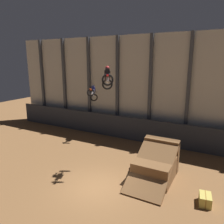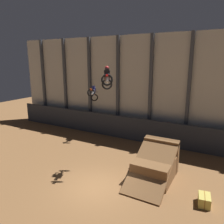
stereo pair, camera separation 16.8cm
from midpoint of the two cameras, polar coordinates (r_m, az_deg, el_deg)
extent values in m
plane|color=brown|center=(14.02, -3.93, -18.96)|extent=(60.00, 60.00, 0.00)
cube|color=beige|center=(20.67, 10.41, 5.97)|extent=(32.00, 0.12, 9.80)
cube|color=#3D424C|center=(27.89, -17.25, 7.47)|extent=(0.28, 0.28, 9.80)
cube|color=#3D424C|center=(25.58, -11.94, 7.30)|extent=(0.28, 0.28, 9.80)
cube|color=#3D424C|center=(23.52, -5.63, 7.00)|extent=(0.28, 0.28, 9.80)
cube|color=#3D424C|center=(21.79, 1.76, 6.56)|extent=(0.28, 0.28, 9.80)
cube|color=#3D424C|center=(20.48, 10.23, 5.91)|extent=(0.28, 0.28, 9.80)
cube|color=#3D424C|center=(19.67, 19.61, 5.04)|extent=(0.28, 0.28, 9.80)
cube|color=#2D333D|center=(20.51, 9.00, -4.91)|extent=(31.36, 0.20, 2.22)
cube|color=brown|center=(14.94, 11.48, -14.09)|extent=(2.33, 2.96, 1.33)
cube|color=brown|center=(15.82, 12.94, -10.78)|extent=(2.38, 0.50, 2.21)
cube|color=brown|center=(14.20, 10.76, -13.59)|extent=(2.38, 4.32, 2.39)
torus|color=black|center=(21.38, -4.38, 3.79)|extent=(0.84, 0.66, 0.69)
torus|color=black|center=(20.10, -5.26, 5.11)|extent=(0.84, 0.66, 0.69)
cube|color=#B7B7BC|center=(20.73, -4.80, 4.79)|extent=(0.36, 0.62, 0.50)
cube|color=#E54C19|center=(20.95, -4.64, 5.14)|extent=(0.35, 0.54, 0.42)
cube|color=black|center=(20.59, -4.89, 5.58)|extent=(0.33, 0.57, 0.38)
cube|color=#E54C19|center=(20.10, -5.25, 5.90)|extent=(0.25, 0.37, 0.23)
cylinder|color=#B7B7BC|center=(21.29, -4.42, 4.56)|extent=(0.21, 0.45, 0.39)
cylinder|color=black|center=(21.33, -4.38, 5.20)|extent=(0.47, 0.52, 0.04)
cube|color=navy|center=(20.87, -4.68, 6.10)|extent=(0.35, 0.35, 0.52)
sphere|color=silver|center=(21.08, -4.53, 6.81)|extent=(0.36, 0.42, 0.35)
cylinder|color=navy|center=(20.87, -5.04, 5.38)|extent=(0.20, 0.30, 0.43)
cylinder|color=navy|center=(20.81, -4.40, 5.37)|extent=(0.20, 0.30, 0.43)
cylinder|color=navy|center=(21.14, -4.95, 5.92)|extent=(0.21, 0.41, 0.44)
cylinder|color=navy|center=(21.06, -4.10, 5.91)|extent=(0.21, 0.41, 0.44)
torus|color=black|center=(14.82, -0.98, 7.26)|extent=(0.79, 0.65, 0.73)
torus|color=black|center=(13.45, -0.94, 8.40)|extent=(0.79, 0.65, 0.73)
cube|color=#B7B7BC|center=(14.11, -0.96, 8.32)|extent=(0.45, 0.59, 0.42)
cube|color=red|center=(14.32, -0.97, 8.96)|extent=(0.42, 0.52, 0.36)
cube|color=black|center=(13.93, -0.96, 9.40)|extent=(0.43, 0.57, 0.28)
cube|color=red|center=(13.41, -0.94, 9.58)|extent=(0.30, 0.38, 0.16)
cylinder|color=#B7B7BC|center=(14.69, -0.98, 8.32)|extent=(0.25, 0.36, 0.46)
cylinder|color=black|center=(14.70, -0.99, 9.26)|extent=(0.47, 0.51, 0.04)
cube|color=black|center=(14.19, -0.98, 10.32)|extent=(0.34, 0.30, 0.50)
sphere|color=red|center=(14.37, -0.99, 11.46)|extent=(0.39, 0.41, 0.33)
cylinder|color=black|center=(14.19, -1.46, 9.24)|extent=(0.27, 0.35, 0.40)
cylinder|color=black|center=(14.19, -0.48, 9.25)|extent=(0.27, 0.35, 0.40)
cylinder|color=black|center=(14.43, -1.63, 10.16)|extent=(0.30, 0.44, 0.38)
cylinder|color=black|center=(14.43, -0.34, 10.17)|extent=(0.30, 0.44, 0.38)
cube|color=#CCB751|center=(13.40, 23.31, -20.39)|extent=(0.73, 0.98, 0.56)
cube|color=#996623|center=(13.40, 23.31, -20.39)|extent=(0.18, 0.91, 0.57)
camera|label=1|loc=(0.08, -89.72, 0.07)|focal=35.00mm
camera|label=2|loc=(0.08, 90.28, -0.07)|focal=35.00mm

